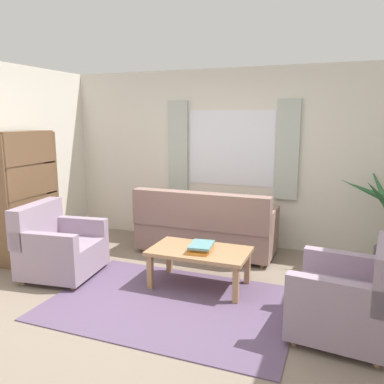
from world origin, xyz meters
TOP-DOWN VIEW (x-y plane):
  - ground_plane at (0.00, 0.00)m, footprint 6.24×6.24m
  - wall_back at (0.00, 2.26)m, footprint 5.32×0.12m
  - window_with_curtains at (0.00, 2.18)m, footprint 1.98×0.07m
  - area_rug at (0.00, 0.00)m, footprint 2.47×1.69m
  - couch at (-0.18, 1.58)m, footprint 1.90×0.82m
  - armchair_left at (-1.58, 0.20)m, footprint 0.92×0.94m
  - armchair_right at (1.69, -0.01)m, footprint 0.91×0.93m
  - coffee_table at (0.13, 0.51)m, footprint 1.10×0.64m
  - book_stack_on_table at (0.16, 0.46)m, footprint 0.29×0.37m
  - bookshelf at (-2.35, 0.61)m, footprint 0.30×0.94m

SIDE VIEW (x-z plane):
  - ground_plane at x=0.00m, z-range 0.00..0.00m
  - area_rug at x=0.00m, z-range 0.00..0.01m
  - armchair_left at x=-1.58m, z-range -0.09..0.79m
  - armchair_right at x=1.69m, z-range -0.09..0.79m
  - couch at x=-0.18m, z-range -0.09..0.83m
  - coffee_table at x=0.13m, z-range 0.16..0.60m
  - book_stack_on_table at x=0.16m, z-range 0.44..0.52m
  - bookshelf at x=-2.35m, z-range -0.07..1.65m
  - wall_back at x=0.00m, z-range 0.00..2.60m
  - window_with_curtains at x=0.00m, z-range 0.75..2.15m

